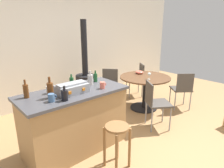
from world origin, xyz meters
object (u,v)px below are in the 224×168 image
(bottle_0, at_px, (26,91))
(cup_1, at_px, (51,98))
(wood_stove, at_px, (86,85))
(bottle_1, at_px, (65,95))
(cup_0, at_px, (102,85))
(folding_chair_near, at_px, (109,85))
(bottle_4, at_px, (50,90))
(bottle_5, at_px, (72,81))
(cup_2, at_px, (49,90))
(dining_table, at_px, (145,84))
(folding_chair_left, at_px, (182,88))
(serving_bowl, at_px, (139,72))
(folding_chair_far, at_px, (155,101))
(bottle_3, at_px, (95,77))
(wooden_stool, at_px, (117,137))
(wine_glass, at_px, (149,74))
(kitchen_island, at_px, (75,120))
(folding_chair_right, at_px, (137,77))
(bottle_2, at_px, (90,80))
(toolbox, at_px, (72,88))

(bottle_0, bearing_deg, cup_1, -61.50)
(wood_stove, distance_m, bottle_1, 2.10)
(cup_0, bearing_deg, folding_chair_near, 45.51)
(bottle_0, xyz_separation_m, bottle_4, (0.23, -0.22, 0.01))
(cup_0, bearing_deg, wood_stove, 64.93)
(bottle_1, xyz_separation_m, bottle_5, (0.38, 0.47, -0.00))
(cup_2, bearing_deg, dining_table, 3.78)
(folding_chair_left, bearing_deg, bottle_0, 171.54)
(cup_0, xyz_separation_m, serving_bowl, (1.67, 0.72, -0.21))
(folding_chair_far, xyz_separation_m, wood_stove, (-0.34, 1.69, -0.02))
(folding_chair_near, relative_size, cup_2, 7.85)
(cup_2, bearing_deg, bottle_1, -84.56)
(folding_chair_near, bearing_deg, cup_0, -134.49)
(bottle_3, bearing_deg, wooden_stool, -110.78)
(wooden_stool, bearing_deg, bottle_0, 130.67)
(cup_1, bearing_deg, cup_0, -1.46)
(bottle_4, bearing_deg, bottle_0, 136.38)
(folding_chair_left, bearing_deg, bottle_4, 175.16)
(wooden_stool, relative_size, dining_table, 0.56)
(wooden_stool, distance_m, folding_chair_far, 1.27)
(bottle_5, height_order, wine_glass, bottle_5)
(bottle_3, bearing_deg, bottle_4, -166.41)
(cup_1, bearing_deg, bottle_3, 19.76)
(folding_chair_near, height_order, serving_bowl, folding_chair_near)
(kitchen_island, distance_m, folding_chair_near, 1.76)
(dining_table, bearing_deg, folding_chair_right, 52.69)
(folding_chair_far, bearing_deg, bottle_4, 168.60)
(bottle_2, xyz_separation_m, wine_glass, (1.49, 0.01, -0.17))
(folding_chair_near, relative_size, bottle_0, 3.47)
(folding_chair_far, relative_size, serving_bowl, 4.85)
(bottle_3, bearing_deg, dining_table, 4.51)
(kitchen_island, height_order, bottle_5, bottle_5)
(bottle_3, bearing_deg, kitchen_island, -161.63)
(toolbox, relative_size, serving_bowl, 2.38)
(bottle_5, bearing_deg, cup_1, -142.65)
(bottle_1, distance_m, cup_1, 0.16)
(wooden_stool, distance_m, folding_chair_right, 2.84)
(folding_chair_far, xyz_separation_m, bottle_2, (-1.06, 0.48, 0.50))
(bottle_2, height_order, bottle_4, bottle_4)
(folding_chair_near, bearing_deg, bottle_3, -141.51)
(kitchen_island, bearing_deg, serving_bowl, 14.75)
(cup_2, bearing_deg, wine_glass, -1.14)
(folding_chair_near, xyz_separation_m, bottle_0, (-2.08, -0.76, 0.53))
(kitchen_island, height_order, bottle_4, bottle_4)
(wood_stove, height_order, toolbox, wood_stove)
(dining_table, xyz_separation_m, folding_chair_near, (-0.47, 0.65, -0.07))
(wooden_stool, relative_size, folding_chair_left, 0.72)
(folding_chair_left, relative_size, cup_1, 7.37)
(folding_chair_far, relative_size, bottle_3, 4.63)
(cup_1, bearing_deg, folding_chair_left, -2.43)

